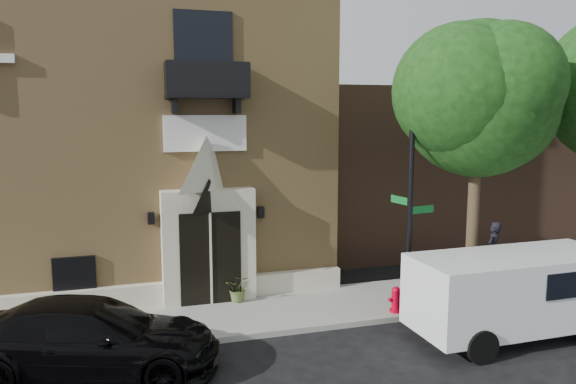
% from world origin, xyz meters
% --- Properties ---
extents(ground, '(120.00, 120.00, 0.00)m').
position_xyz_m(ground, '(0.00, 0.00, 0.00)').
color(ground, black).
rests_on(ground, ground).
extents(sidewalk, '(42.00, 3.00, 0.15)m').
position_xyz_m(sidewalk, '(1.00, 1.50, 0.07)').
color(sidewalk, gray).
rests_on(sidewalk, ground).
extents(church, '(12.20, 11.01, 9.30)m').
position_xyz_m(church, '(-2.99, 7.95, 4.63)').
color(church, tan).
rests_on(church, ground).
extents(neighbour_building, '(18.00, 8.00, 6.40)m').
position_xyz_m(neighbour_building, '(12.00, 9.00, 3.20)').
color(neighbour_building, brown).
rests_on(neighbour_building, ground).
extents(street_tree_left, '(4.97, 4.38, 7.77)m').
position_xyz_m(street_tree_left, '(6.03, 0.35, 5.87)').
color(street_tree_left, '#38281C').
rests_on(street_tree_left, sidewalk).
extents(black_sedan, '(5.78, 3.58, 1.56)m').
position_xyz_m(black_sedan, '(-4.06, -0.69, 0.78)').
color(black_sedan, black).
rests_on(black_sedan, ground).
extents(cargo_van, '(5.16, 2.24, 2.09)m').
position_xyz_m(cargo_van, '(5.90, -1.73, 1.17)').
color(cargo_van, white).
rests_on(cargo_van, ground).
extents(street_sign, '(0.93, 0.85, 5.38)m').
position_xyz_m(street_sign, '(3.90, 0.22, 2.86)').
color(street_sign, black).
rests_on(street_sign, sidewalk).
extents(fire_hydrant, '(0.40, 0.32, 0.70)m').
position_xyz_m(fire_hydrant, '(3.63, 0.34, 0.50)').
color(fire_hydrant, '#B6001A').
rests_on(fire_hydrant, sidewalk).
extents(dumpster, '(2.25, 1.71, 1.31)m').
position_xyz_m(dumpster, '(6.76, 0.83, 0.81)').
color(dumpster, '#0F3717').
rests_on(dumpster, sidewalk).
extents(planter, '(0.87, 0.82, 0.78)m').
position_xyz_m(planter, '(-0.23, 2.42, 0.54)').
color(planter, '#566A32').
rests_on(planter, sidewalk).
extents(pedestrian_near, '(0.82, 0.74, 1.88)m').
position_xyz_m(pedestrian_near, '(7.97, 2.07, 1.09)').
color(pedestrian_near, black).
rests_on(pedestrian_near, sidewalk).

